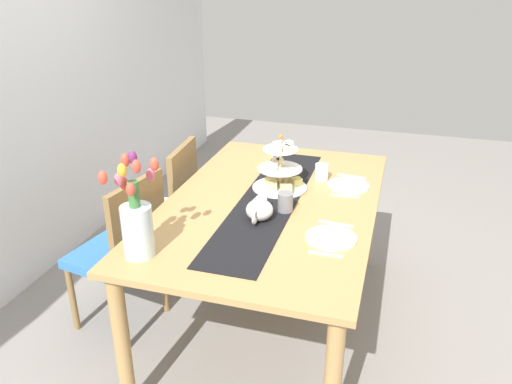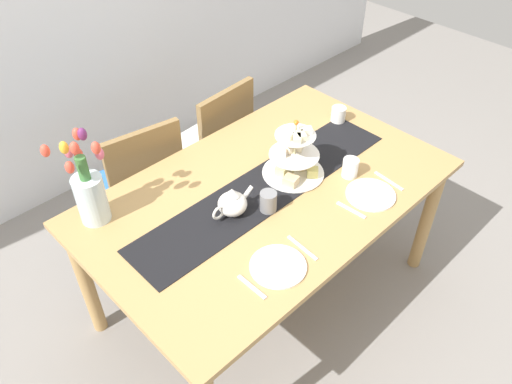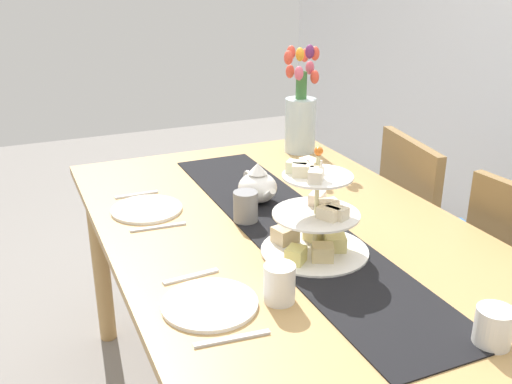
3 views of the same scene
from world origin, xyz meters
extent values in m
cube|color=tan|center=(0.00, 0.00, 0.76)|extent=(1.72, 1.06, 0.03)
cylinder|color=tan|center=(-0.79, -0.46, 0.37)|extent=(0.07, 0.07, 0.75)
cylinder|color=tan|center=(-0.79, 0.46, 0.37)|extent=(0.07, 0.07, 0.75)
cylinder|color=olive|center=(-0.02, 0.98, 0.21)|extent=(0.04, 0.04, 0.41)
cylinder|color=olive|center=(-0.37, 1.04, 0.21)|extent=(0.04, 0.04, 0.41)
cylinder|color=olive|center=(-0.07, 0.62, 0.21)|extent=(0.04, 0.04, 0.41)
cylinder|color=olive|center=(-0.43, 0.68, 0.21)|extent=(0.04, 0.04, 0.41)
cube|color=#3370B7|center=(-0.22, 0.83, 0.43)|extent=(0.48, 0.48, 0.05)
cube|color=olive|center=(-0.25, 0.64, 0.69)|extent=(0.42, 0.10, 0.45)
cylinder|color=olive|center=(0.13, 0.64, 0.21)|extent=(0.04, 0.04, 0.41)
cube|color=black|center=(0.00, 0.01, 0.78)|extent=(1.44, 0.29, 0.00)
cylinder|color=beige|center=(0.17, 0.00, 0.92)|extent=(0.01, 0.01, 0.28)
cylinder|color=white|center=(0.17, 0.00, 0.78)|extent=(0.30, 0.30, 0.01)
cylinder|color=white|center=(0.17, 0.00, 0.89)|extent=(0.24, 0.24, 0.01)
cylinder|color=white|center=(0.17, 0.00, 1.00)|extent=(0.19, 0.19, 0.01)
cube|color=#D2BD82|center=(0.23, -0.01, 0.81)|extent=(0.07, 0.07, 0.04)
cube|color=#DED282|center=(0.19, 0.05, 0.81)|extent=(0.08, 0.07, 0.04)
cube|color=beige|center=(0.12, 0.03, 0.81)|extent=(0.07, 0.06, 0.04)
cube|color=beige|center=(0.09, -0.05, 0.81)|extent=(0.07, 0.08, 0.04)
cube|color=#DFD676|center=(0.22, -0.08, 0.81)|extent=(0.07, 0.07, 0.04)
cube|color=beige|center=(0.22, 0.01, 0.91)|extent=(0.07, 0.06, 0.03)
cube|color=beige|center=(0.22, 0.04, 0.91)|extent=(0.07, 0.06, 0.03)
cube|color=beige|center=(0.17, 0.04, 0.91)|extent=(0.04, 0.06, 0.03)
cube|color=beige|center=(0.11, 0.04, 0.91)|extent=(0.06, 0.07, 0.03)
cube|color=#F1DFC9|center=(0.13, 0.00, 1.02)|extent=(0.06, 0.05, 0.03)
cube|color=beige|center=(0.13, -0.04, 1.02)|extent=(0.07, 0.06, 0.03)
cube|color=beige|center=(0.16, -0.04, 1.02)|extent=(0.06, 0.07, 0.03)
cube|color=beige|center=(0.21, -0.03, 1.02)|extent=(0.07, 0.06, 0.03)
sphere|color=orange|center=(0.17, 0.00, 1.07)|extent=(0.02, 0.02, 0.02)
ellipsoid|color=white|center=(-0.22, 0.00, 0.83)|extent=(0.13, 0.13, 0.10)
cone|color=white|center=(-0.22, 0.00, 0.90)|extent=(0.06, 0.06, 0.04)
cylinder|color=white|center=(-0.13, 0.00, 0.84)|extent=(0.07, 0.02, 0.06)
torus|color=white|center=(-0.30, 0.00, 0.83)|extent=(0.07, 0.01, 0.07)
cylinder|color=silver|center=(-0.68, 0.39, 0.89)|extent=(0.13, 0.13, 0.23)
cylinder|color=#3D7538|center=(-0.68, 0.39, 1.05)|extent=(0.05, 0.05, 0.12)
ellipsoid|color=#6B2860|center=(-0.63, 0.41, 1.20)|extent=(0.04, 0.04, 0.06)
ellipsoid|color=#EF4C38|center=(-0.64, 0.43, 1.19)|extent=(0.04, 0.04, 0.06)
ellipsoid|color=#EF4C38|center=(-0.66, 0.44, 1.09)|extent=(0.04, 0.04, 0.06)
ellipsoid|color=#E5607A|center=(-0.69, 0.44, 1.12)|extent=(0.04, 0.04, 0.06)
ellipsoid|color=#EF4C38|center=(-0.77, 0.46, 1.16)|extent=(0.04, 0.04, 0.06)
ellipsoid|color=yellow|center=(-0.72, 0.41, 1.18)|extent=(0.04, 0.04, 0.06)
ellipsoid|color=#EF4C38|center=(-0.73, 0.37, 1.11)|extent=(0.04, 0.04, 0.06)
ellipsoid|color=#EF4C38|center=(-0.70, 0.35, 1.19)|extent=(0.04, 0.04, 0.06)
ellipsoid|color=#EF4C38|center=(-0.63, 0.31, 1.18)|extent=(0.04, 0.04, 0.06)
ellipsoid|color=#E5607A|center=(-0.61, 0.35, 1.12)|extent=(0.04, 0.04, 0.06)
cylinder|color=white|center=(0.69, 0.14, 0.82)|extent=(0.08, 0.08, 0.08)
cylinder|color=white|center=(-0.31, -0.36, 0.78)|extent=(0.23, 0.23, 0.01)
cube|color=silver|center=(-0.45, -0.36, 0.78)|extent=(0.02, 0.15, 0.01)
cube|color=silver|center=(-0.16, -0.36, 0.78)|extent=(0.03, 0.17, 0.01)
cylinder|color=white|center=(0.31, -0.36, 0.78)|extent=(0.23, 0.23, 0.01)
cube|color=silver|center=(0.17, -0.36, 0.78)|extent=(0.03, 0.15, 0.01)
cube|color=silver|center=(0.46, -0.36, 0.78)|extent=(0.03, 0.17, 0.01)
cylinder|color=slate|center=(-0.10, -0.10, 0.83)|extent=(0.08, 0.08, 0.09)
cylinder|color=white|center=(0.36, -0.20, 0.82)|extent=(0.08, 0.08, 0.09)
camera|label=1|loc=(-2.29, -0.60, 1.89)|focal=35.32mm
camera|label=2|loc=(-1.30, -1.25, 2.34)|focal=35.77mm
camera|label=3|loc=(1.44, -0.73, 1.54)|focal=41.25mm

